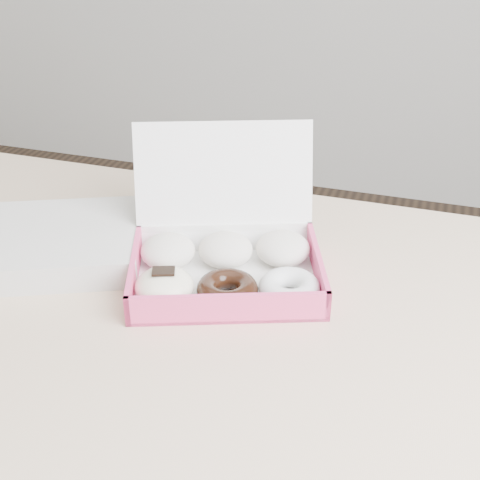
% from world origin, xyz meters
% --- Properties ---
extents(table, '(1.20, 0.80, 0.75)m').
position_xyz_m(table, '(0.00, 0.00, 0.67)').
color(table, '#D4B28B').
rests_on(table, ground).
extents(donut_box, '(0.33, 0.32, 0.19)m').
position_xyz_m(donut_box, '(0.15, 0.10, 0.78)').
color(donut_box, white).
rests_on(donut_box, table).
extents(newspapers, '(0.33, 0.30, 0.04)m').
position_xyz_m(newspapers, '(-0.12, 0.07, 0.77)').
color(newspapers, white).
rests_on(newspapers, table).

